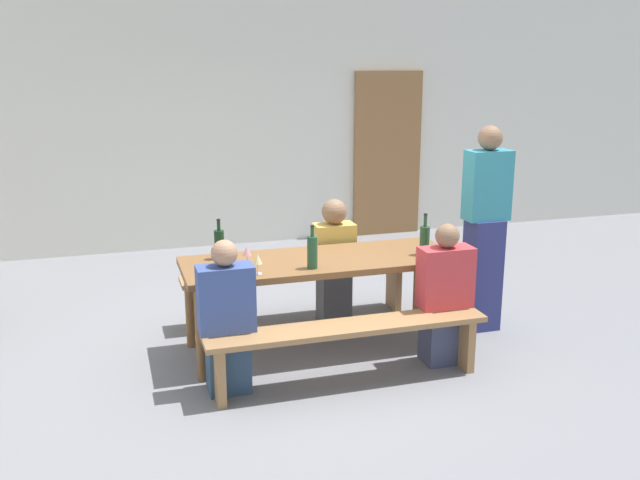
# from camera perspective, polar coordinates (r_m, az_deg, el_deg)

# --- Properties ---
(ground_plane) EXTENTS (24.00, 24.00, 0.00)m
(ground_plane) POSITION_cam_1_polar(r_m,az_deg,el_deg) (5.85, -0.00, -8.56)
(ground_plane) COLOR slate
(back_wall) EXTENTS (14.00, 0.20, 3.20)m
(back_wall) POSITION_cam_1_polar(r_m,az_deg,el_deg) (8.82, -6.78, 9.99)
(back_wall) COLOR silver
(back_wall) RESTS_ON ground
(wooden_door) EXTENTS (0.90, 0.06, 2.10)m
(wooden_door) POSITION_cam_1_polar(r_m,az_deg,el_deg) (9.29, 5.42, 6.85)
(wooden_door) COLOR olive
(wooden_door) RESTS_ON ground
(tasting_table) EXTENTS (2.16, 0.77, 0.75)m
(tasting_table) POSITION_cam_1_polar(r_m,az_deg,el_deg) (5.62, -0.00, -2.25)
(tasting_table) COLOR brown
(tasting_table) RESTS_ON ground
(bench_near) EXTENTS (2.06, 0.30, 0.45)m
(bench_near) POSITION_cam_1_polar(r_m,az_deg,el_deg) (5.11, 2.26, -7.77)
(bench_near) COLOR #9E7247
(bench_near) RESTS_ON ground
(bench_far) EXTENTS (2.06, 0.30, 0.45)m
(bench_far) POSITION_cam_1_polar(r_m,az_deg,el_deg) (6.34, -1.81, -3.24)
(bench_far) COLOR #9E7247
(bench_far) RESTS_ON ground
(wine_bottle_0) EXTENTS (0.08, 0.08, 0.33)m
(wine_bottle_0) POSITION_cam_1_polar(r_m,az_deg,el_deg) (5.31, -0.62, -0.93)
(wine_bottle_0) COLOR #234C2D
(wine_bottle_0) RESTS_ON tasting_table
(wine_bottle_1) EXTENTS (0.08, 0.08, 0.32)m
(wine_bottle_1) POSITION_cam_1_polar(r_m,az_deg,el_deg) (5.61, -8.07, -0.30)
(wine_bottle_1) COLOR #143319
(wine_bottle_1) RESTS_ON tasting_table
(wine_bottle_2) EXTENTS (0.08, 0.08, 0.34)m
(wine_bottle_2) POSITION_cam_1_polar(r_m,az_deg,el_deg) (5.73, 8.37, 0.04)
(wine_bottle_2) COLOR #234C2D
(wine_bottle_2) RESTS_ON tasting_table
(wine_glass_0) EXTENTS (0.07, 0.07, 0.16)m
(wine_glass_0) POSITION_cam_1_polar(r_m,az_deg,el_deg) (5.38, -5.86, -0.94)
(wine_glass_0) COLOR silver
(wine_glass_0) RESTS_ON tasting_table
(wine_glass_1) EXTENTS (0.07, 0.07, 0.15)m
(wine_glass_1) POSITION_cam_1_polar(r_m,az_deg,el_deg) (5.19, -5.02, -1.60)
(wine_glass_1) COLOR silver
(wine_glass_1) RESTS_ON tasting_table
(seated_guest_near_0) EXTENTS (0.39, 0.24, 1.10)m
(seated_guest_near_0) POSITION_cam_1_polar(r_m,az_deg,el_deg) (5.00, -7.48, -6.50)
(seated_guest_near_0) COLOR navy
(seated_guest_near_0) RESTS_ON ground
(seated_guest_near_1) EXTENTS (0.40, 0.24, 1.09)m
(seated_guest_near_1) POSITION_cam_1_polar(r_m,az_deg,el_deg) (5.49, 9.93, -4.65)
(seated_guest_near_1) COLOR #3E4361
(seated_guest_near_1) RESTS_ON ground
(seated_guest_far_0) EXTENTS (0.35, 0.24, 1.10)m
(seated_guest_far_0) POSITION_cam_1_polar(r_m,az_deg,el_deg) (6.23, 1.13, -1.85)
(seated_guest_far_0) COLOR #525356
(seated_guest_far_0) RESTS_ON ground
(standing_host) EXTENTS (0.37, 0.24, 1.75)m
(standing_host) POSITION_cam_1_polar(r_m,az_deg,el_deg) (6.14, 13.04, 0.61)
(standing_host) COLOR navy
(standing_host) RESTS_ON ground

